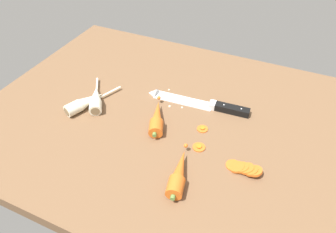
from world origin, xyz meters
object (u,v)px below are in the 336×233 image
Objects in this scene: carrot_slice_stack at (244,168)px; carrot_slice_stray_near at (202,129)px; chefs_knife at (195,102)px; whole_carrot_second at (179,174)px; carrot_slice_stray_mid at (199,147)px; whole_carrot at (157,118)px; parsnip_front at (85,103)px; parsnip_mid_left at (96,99)px.

carrot_slice_stack is 18.35cm from carrot_slice_stray_near.
chefs_knife and carrot_slice_stack have the same top height.
whole_carrot_second is at bearing -146.36° from carrot_slice_stack.
whole_carrot_second is at bearing -94.51° from carrot_slice_stray_mid.
whole_carrot is 15.99cm from carrot_slice_stray_mid.
whole_carrot_second is 0.90× the size of parsnip_front.
parsnip_front and parsnip_mid_left have the same top height.
parsnip_mid_left is (-36.84, 17.22, -0.12)cm from whole_carrot_second.
parsnip_mid_left is 5.37× the size of carrot_slice_stray_near.
whole_carrot is at bearing -117.67° from chefs_knife.
parsnip_front reaches higher than carrot_slice_stray_mid.
whole_carrot_second is at bearing -20.01° from parsnip_front.
carrot_slice_stray_near is 0.91× the size of carrot_slice_stray_mid.
carrot_slice_stack reaches higher than carrot_slice_stray_near.
whole_carrot_second is (7.01, -30.74, 1.45)cm from chefs_knife.
whole_carrot_second is 1.02× the size of parsnip_mid_left.
parsnip_front is 38.77cm from carrot_slice_stray_near.
parsnip_front reaches higher than carrot_slice_stack.
carrot_slice_stray_near is at bearing 8.68° from parsnip_front.
carrot_slice_stray_mid is at bearing 85.49° from whole_carrot_second.
parsnip_mid_left is 4.92× the size of carrot_slice_stray_mid.
parsnip_mid_left is at bearing -175.57° from carrot_slice_stray_near.
parsnip_mid_left is at bearing 55.49° from parsnip_front.
chefs_knife is 1.96× the size of parsnip_mid_left.
carrot_slice_stray_near is at bearing -59.27° from chefs_knife.
carrot_slice_stray_near is at bearing 91.81° from whole_carrot_second.
chefs_knife is 35.99cm from parsnip_front.
whole_carrot_second is 41.43cm from parsnip_front.
whole_carrot is at bearing 165.99° from carrot_slice_stack.
carrot_slice_stray_near and carrot_slice_stray_mid have the same top height.
whole_carrot is (-7.31, -13.93, 1.45)cm from chefs_knife.
carrot_slice_stray_mid is (37.83, -4.72, -1.62)cm from parsnip_mid_left.
carrot_slice_stray_mid is (-13.49, 2.87, -0.57)cm from carrot_slice_stack.
chefs_knife is 15.80cm from whole_carrot.
whole_carrot_second reaches higher than parsnip_mid_left.
chefs_knife is 32.78cm from parsnip_mid_left.
whole_carrot is 5.24× the size of carrot_slice_stray_near.
whole_carrot is at bearing 130.40° from whole_carrot_second.
whole_carrot_second is (14.31, -16.81, 0.00)cm from whole_carrot.
parsnip_mid_left reaches higher than chefs_knife.
chefs_knife is at bearing 113.66° from carrot_slice_stray_mid.
whole_carrot reaches higher than carrot_slice_stack.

